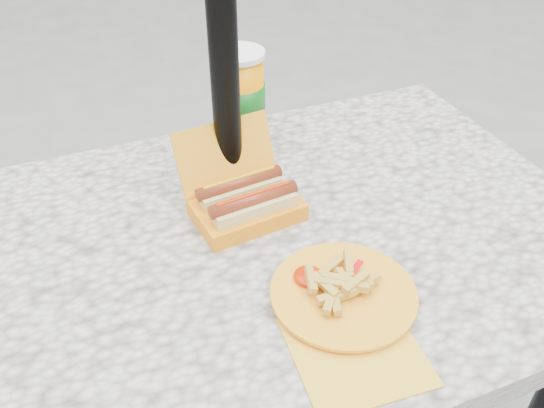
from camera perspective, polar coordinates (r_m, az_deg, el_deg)
name	(u,v)px	position (r m, az deg, el deg)	size (l,w,h in m)	color
picnic_table	(262,282)	(1.07, -1.03, -7.73)	(1.20, 0.80, 0.75)	beige
umbrella_pole	(221,6)	(0.95, -5.08, 18.95)	(0.05, 0.05, 2.20)	black
hotdog_box	(245,200)	(1.02, -2.68, 0.38)	(0.20, 0.19, 0.14)	orange
fries_plate	(343,296)	(0.89, 7.04, -9.06)	(0.24, 0.30, 0.05)	gold
soda_cup	(240,97)	(1.21, -3.20, 10.51)	(0.11, 0.11, 0.20)	#FF8E00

